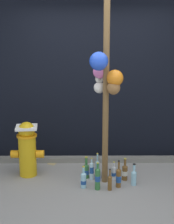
{
  "coord_description": "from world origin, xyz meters",
  "views": [
    {
      "loc": [
        -0.19,
        -3.96,
        2.1
      ],
      "look_at": [
        -0.16,
        0.51,
        1.02
      ],
      "focal_mm": 54.23,
      "sensor_mm": 36.0,
      "label": 1
    }
  ],
  "objects_px": {
    "bottle_3": "(114,173)",
    "bottle_5": "(119,178)",
    "bottle_7": "(92,170)",
    "bottle_0": "(110,182)",
    "memorial_post": "(106,58)",
    "bottle_8": "(105,167)",
    "bottle_4": "(86,170)",
    "bottle_1": "(83,180)",
    "bottle_10": "(134,177)",
    "bottle_6": "(98,178)",
    "bottle_9": "(97,169)",
    "fire_hydrant": "(27,148)",
    "bottle_2": "(125,172)"
  },
  "relations": [
    {
      "from": "bottle_7",
      "to": "bottle_0",
      "type": "bearing_deg",
      "value": -55.11
    },
    {
      "from": "bottle_0",
      "to": "bottle_9",
      "type": "distance_m",
      "value": 0.43
    },
    {
      "from": "bottle_1",
      "to": "bottle_6",
      "type": "bearing_deg",
      "value": -15.05
    },
    {
      "from": "memorial_post",
      "to": "bottle_9",
      "type": "relative_size",
      "value": 8.12
    },
    {
      "from": "fire_hydrant",
      "to": "bottle_8",
      "type": "distance_m",
      "value": 1.17
    },
    {
      "from": "bottle_0",
      "to": "bottle_10",
      "type": "height_order",
      "value": "bottle_10"
    },
    {
      "from": "memorial_post",
      "to": "bottle_0",
      "type": "xyz_separation_m",
      "value": [
        0.06,
        -0.23,
        -1.63
      ]
    },
    {
      "from": "memorial_post",
      "to": "bottle_5",
      "type": "relative_size",
      "value": 7.92
    },
    {
      "from": "bottle_4",
      "to": "bottle_8",
      "type": "distance_m",
      "value": 0.28
    },
    {
      "from": "memorial_post",
      "to": "bottle_1",
      "type": "height_order",
      "value": "memorial_post"
    },
    {
      "from": "bottle_4",
      "to": "bottle_7",
      "type": "bearing_deg",
      "value": -35.1
    },
    {
      "from": "bottle_8",
      "to": "bottle_5",
      "type": "bearing_deg",
      "value": -64.13
    },
    {
      "from": "bottle_0",
      "to": "bottle_6",
      "type": "relative_size",
      "value": 0.79
    },
    {
      "from": "fire_hydrant",
      "to": "bottle_6",
      "type": "relative_size",
      "value": 2.11
    },
    {
      "from": "fire_hydrant",
      "to": "bottle_2",
      "type": "xyz_separation_m",
      "value": [
        1.42,
        -0.18,
        -0.3
      ]
    },
    {
      "from": "bottle_3",
      "to": "bottle_4",
      "type": "xyz_separation_m",
      "value": [
        -0.4,
        0.07,
        0.01
      ]
    },
    {
      "from": "bottle_3",
      "to": "bottle_8",
      "type": "relative_size",
      "value": 0.73
    },
    {
      "from": "bottle_6",
      "to": "bottle_7",
      "type": "height_order",
      "value": "bottle_6"
    },
    {
      "from": "memorial_post",
      "to": "bottle_8",
      "type": "distance_m",
      "value": 1.62
    },
    {
      "from": "memorial_post",
      "to": "bottle_6",
      "type": "height_order",
      "value": "memorial_post"
    },
    {
      "from": "memorial_post",
      "to": "bottle_2",
      "type": "distance_m",
      "value": 1.66
    },
    {
      "from": "memorial_post",
      "to": "bottle_10",
      "type": "distance_m",
      "value": 1.68
    },
    {
      "from": "bottle_1",
      "to": "bottle_5",
      "type": "bearing_deg",
      "value": 1.89
    },
    {
      "from": "fire_hydrant",
      "to": "bottle_9",
      "type": "bearing_deg",
      "value": -5.51
    },
    {
      "from": "bottle_1",
      "to": "bottle_7",
      "type": "height_order",
      "value": "bottle_7"
    },
    {
      "from": "bottle_6",
      "to": "bottle_9",
      "type": "xyz_separation_m",
      "value": [
        0.01,
        0.38,
        -0.03
      ]
    },
    {
      "from": "bottle_5",
      "to": "bottle_10",
      "type": "bearing_deg",
      "value": 16.96
    },
    {
      "from": "bottle_2",
      "to": "bottle_10",
      "type": "xyz_separation_m",
      "value": [
        0.11,
        -0.17,
        0.0
      ]
    },
    {
      "from": "bottle_4",
      "to": "bottle_6",
      "type": "bearing_deg",
      "value": -67.86
    },
    {
      "from": "bottle_3",
      "to": "bottle_5",
      "type": "height_order",
      "value": "bottle_5"
    },
    {
      "from": "bottle_1",
      "to": "bottle_7",
      "type": "xyz_separation_m",
      "value": [
        0.12,
        0.27,
        0.02
      ]
    },
    {
      "from": "bottle_0",
      "to": "bottle_8",
      "type": "xyz_separation_m",
      "value": [
        -0.04,
        0.44,
        0.03
      ]
    },
    {
      "from": "fire_hydrant",
      "to": "memorial_post",
      "type": "bearing_deg",
      "value": -13.38
    },
    {
      "from": "bottle_4",
      "to": "bottle_10",
      "type": "height_order",
      "value": "bottle_4"
    },
    {
      "from": "bottle_2",
      "to": "bottle_7",
      "type": "relative_size",
      "value": 1.01
    },
    {
      "from": "memorial_post",
      "to": "bottle_4",
      "type": "xyz_separation_m",
      "value": [
        -0.26,
        0.16,
        -1.63
      ]
    },
    {
      "from": "bottle_9",
      "to": "bottle_7",
      "type": "bearing_deg",
      "value": -144.58
    },
    {
      "from": "memorial_post",
      "to": "bottle_4",
      "type": "height_order",
      "value": "memorial_post"
    },
    {
      "from": "bottle_3",
      "to": "memorial_post",
      "type": "bearing_deg",
      "value": -145.38
    },
    {
      "from": "bottle_1",
      "to": "bottle_8",
      "type": "height_order",
      "value": "bottle_8"
    },
    {
      "from": "bottle_3",
      "to": "bottle_5",
      "type": "relative_size",
      "value": 0.71
    },
    {
      "from": "memorial_post",
      "to": "fire_hydrant",
      "type": "xyz_separation_m",
      "value": [
        -1.12,
        0.27,
        -1.33
      ]
    },
    {
      "from": "bottle_1",
      "to": "bottle_8",
      "type": "bearing_deg",
      "value": 49.48
    },
    {
      "from": "bottle_8",
      "to": "bottle_4",
      "type": "bearing_deg",
      "value": -170.96
    },
    {
      "from": "bottle_2",
      "to": "memorial_post",
      "type": "bearing_deg",
      "value": -163.41
    },
    {
      "from": "bottle_2",
      "to": "bottle_8",
      "type": "height_order",
      "value": "bottle_8"
    },
    {
      "from": "bottle_7",
      "to": "bottle_10",
      "type": "xyz_separation_m",
      "value": [
        0.58,
        -0.18,
        -0.02
      ]
    },
    {
      "from": "bottle_10",
      "to": "bottle_7",
      "type": "bearing_deg",
      "value": 162.5
    },
    {
      "from": "bottle_3",
      "to": "bottle_9",
      "type": "bearing_deg",
      "value": 162.85
    },
    {
      "from": "bottle_4",
      "to": "bottle_5",
      "type": "relative_size",
      "value": 0.84
    }
  ]
}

